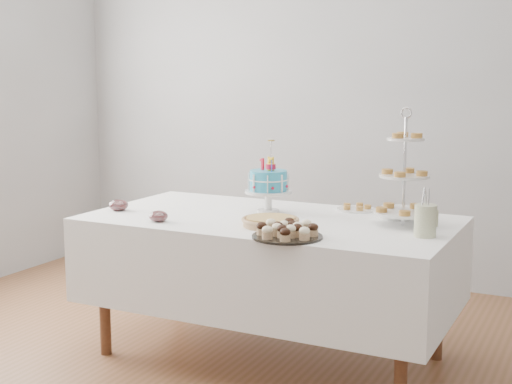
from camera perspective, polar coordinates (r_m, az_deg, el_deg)
The scene contains 12 objects.
floor at distance 3.74m, azimuth -0.94°, elevation -14.54°, with size 5.00×5.00×0.00m, color brown.
walls at distance 3.43m, azimuth -1.00°, elevation 6.63°, with size 5.04×4.04×2.70m.
table at distance 3.81m, azimuth 1.13°, elevation -5.41°, with size 1.92×1.02×0.77m.
birthday_cake at distance 3.89m, azimuth 1.00°, elevation -0.07°, with size 0.26×0.26×0.40m.
cupcake_tray at distance 3.29m, azimuth 2.52°, elevation -3.05°, with size 0.33×0.33×0.07m.
pie at distance 3.54m, azimuth 1.16°, elevation -2.34°, with size 0.29×0.29×0.05m.
tiered_stand at distance 3.60m, azimuth 11.78°, elevation 1.21°, with size 0.30×0.30×0.59m.
plate_stack at distance 3.80m, azimuth 11.13°, elevation -1.63°, with size 0.16×0.16×0.06m.
pastry_plate at distance 4.00m, azimuth 8.02°, elevation -1.27°, with size 0.22×0.22×0.03m.
jam_bowl_a at distance 3.68m, azimuth -7.81°, elevation -1.95°, with size 0.10×0.10×0.06m.
jam_bowl_b at distance 4.03m, azimuth -10.94°, elevation -1.04°, with size 0.11×0.11×0.06m.
utensil_pitcher at distance 3.39m, azimuth 13.40°, elevation -2.14°, with size 0.11×0.10×0.23m.
Camera 1 is at (1.58, -3.03, 1.50)m, focal length 50.00 mm.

